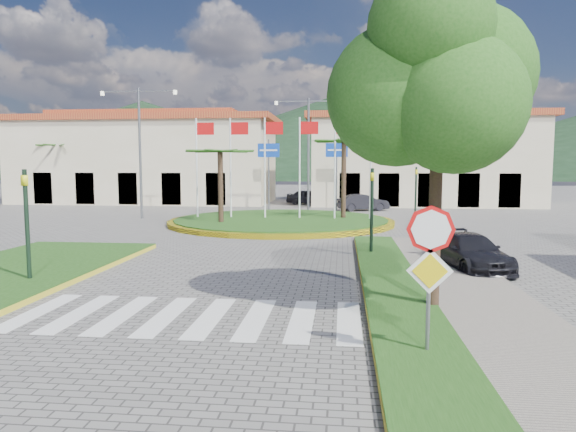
# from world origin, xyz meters

# --- Properties ---
(ground) EXTENTS (160.00, 160.00, 0.00)m
(ground) POSITION_xyz_m (0.00, 0.00, 0.00)
(ground) COLOR slate
(ground) RESTS_ON ground
(sidewalk_right) EXTENTS (4.00, 28.00, 0.15)m
(sidewalk_right) POSITION_xyz_m (6.00, 2.00, 0.07)
(sidewalk_right) COLOR gray
(sidewalk_right) RESTS_ON ground
(verge_right) EXTENTS (1.60, 28.00, 0.18)m
(verge_right) POSITION_xyz_m (4.80, 2.00, 0.09)
(verge_right) COLOR #1C4513
(verge_right) RESTS_ON ground
(crosswalk) EXTENTS (8.00, 3.00, 0.01)m
(crosswalk) POSITION_xyz_m (0.00, 4.00, 0.01)
(crosswalk) COLOR silver
(crosswalk) RESTS_ON ground
(roundabout_island) EXTENTS (12.70, 12.70, 6.00)m
(roundabout_island) POSITION_xyz_m (0.00, 22.00, 0.17)
(roundabout_island) COLOR yellow
(roundabout_island) RESTS_ON ground
(stop_sign) EXTENTS (0.80, 0.11, 2.65)m
(stop_sign) POSITION_xyz_m (4.90, 1.96, 1.79)
(stop_sign) COLOR slate
(stop_sign) RESTS_ON ground
(deciduous_tree) EXTENTS (3.60, 3.60, 6.80)m
(deciduous_tree) POSITION_xyz_m (5.50, 5.00, 5.18)
(deciduous_tree) COLOR black
(deciduous_tree) RESTS_ON ground
(traffic_light_left) EXTENTS (0.15, 0.18, 3.20)m
(traffic_light_left) POSITION_xyz_m (-5.20, 6.50, 1.94)
(traffic_light_left) COLOR black
(traffic_light_left) RESTS_ON ground
(traffic_light_right) EXTENTS (0.15, 0.18, 3.20)m
(traffic_light_right) POSITION_xyz_m (4.50, 12.00, 1.94)
(traffic_light_right) COLOR black
(traffic_light_right) RESTS_ON ground
(traffic_light_far) EXTENTS (0.18, 0.15, 3.20)m
(traffic_light_far) POSITION_xyz_m (8.00, 26.00, 1.94)
(traffic_light_far) COLOR black
(traffic_light_far) RESTS_ON ground
(direction_sign_west) EXTENTS (1.60, 0.14, 5.20)m
(direction_sign_west) POSITION_xyz_m (-2.00, 30.97, 3.53)
(direction_sign_west) COLOR slate
(direction_sign_west) RESTS_ON ground
(direction_sign_east) EXTENTS (1.60, 0.14, 5.20)m
(direction_sign_east) POSITION_xyz_m (3.00, 30.97, 3.53)
(direction_sign_east) COLOR slate
(direction_sign_east) RESTS_ON ground
(street_lamp_centre) EXTENTS (4.80, 0.16, 8.00)m
(street_lamp_centre) POSITION_xyz_m (1.00, 30.00, 4.50)
(street_lamp_centre) COLOR slate
(street_lamp_centre) RESTS_ON ground
(street_lamp_west) EXTENTS (4.80, 0.16, 8.00)m
(street_lamp_west) POSITION_xyz_m (-9.00, 24.00, 4.50)
(street_lamp_west) COLOR slate
(street_lamp_west) RESTS_ON ground
(building_left) EXTENTS (23.32, 9.54, 8.05)m
(building_left) POSITION_xyz_m (-14.00, 38.00, 3.90)
(building_left) COLOR beige
(building_left) RESTS_ON ground
(building_right) EXTENTS (19.08, 9.54, 8.05)m
(building_right) POSITION_xyz_m (10.00, 38.00, 3.90)
(building_right) COLOR beige
(building_right) RESTS_ON ground
(hill_far_west) EXTENTS (140.00, 140.00, 22.00)m
(hill_far_west) POSITION_xyz_m (-55.00, 140.00, 11.00)
(hill_far_west) COLOR black
(hill_far_west) RESTS_ON ground
(hill_far_mid) EXTENTS (180.00, 180.00, 30.00)m
(hill_far_mid) POSITION_xyz_m (15.00, 160.00, 15.00)
(hill_far_mid) COLOR black
(hill_far_mid) RESTS_ON ground
(hill_near_back) EXTENTS (110.00, 110.00, 16.00)m
(hill_near_back) POSITION_xyz_m (-10.00, 130.00, 8.00)
(hill_near_back) COLOR black
(hill_near_back) RESTS_ON ground
(white_van) EXTENTS (4.34, 2.30, 1.16)m
(white_van) POSITION_xyz_m (-5.90, 36.59, 0.58)
(white_van) COLOR white
(white_van) RESTS_ON ground
(car_dark_a) EXTENTS (3.93, 2.29, 1.26)m
(car_dark_a) POSITION_xyz_m (0.62, 36.30, 0.63)
(car_dark_a) COLOR black
(car_dark_a) RESTS_ON ground
(car_dark_b) EXTENTS (3.89, 2.34, 1.21)m
(car_dark_b) POSITION_xyz_m (4.95, 30.91, 0.60)
(car_dark_b) COLOR black
(car_dark_b) RESTS_ON ground
(car_side_right) EXTENTS (2.31, 4.11, 1.12)m
(car_side_right) POSITION_xyz_m (7.50, 9.95, 0.56)
(car_side_right) COLOR black
(car_side_right) RESTS_ON ground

